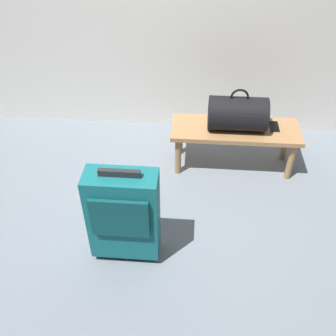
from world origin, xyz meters
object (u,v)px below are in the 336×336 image
Objects in this scene: cell_phone at (274,126)px; backpack_green at (129,192)px; bench at (235,134)px; duffel_bag_black at (237,113)px; suitcase_upright_teal at (123,215)px.

cell_phone reaches higher than backpack_green.
cell_phone is 1.23m from backpack_green.
bench is 0.95m from backpack_green.
bench is 0.31m from cell_phone.
bench is at bearing 32.37° from backpack_green.
duffel_bag_black is at bearing -172.73° from cell_phone.
duffel_bag_black is 1.01m from backpack_green.
cell_phone reaches higher than bench.
bench is at bearing -0.00° from duffel_bag_black.
cell_phone is 0.21× the size of suitcase_upright_teal.
bench is at bearing -172.68° from cell_phone.
backpack_green is (-0.06, 0.48, -0.27)m from suitcase_upright_teal.
bench is 2.27× the size of duffel_bag_black.
cell_phone is (0.30, 0.04, 0.06)m from bench.
bench is 1.43× the size of suitcase_upright_teal.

